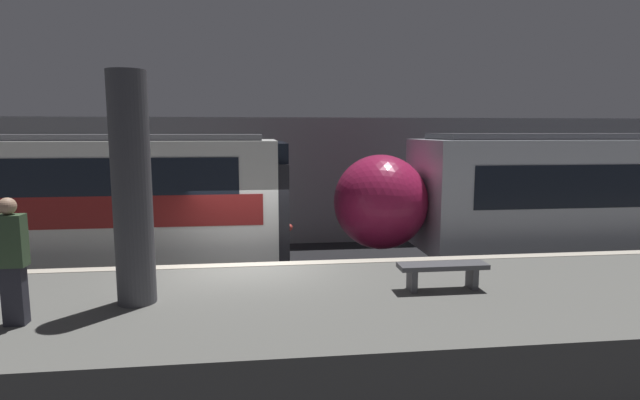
{
  "coord_description": "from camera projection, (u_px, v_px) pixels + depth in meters",
  "views": [
    {
      "loc": [
        0.28,
        -9.95,
        3.79
      ],
      "look_at": [
        1.63,
        1.04,
        2.27
      ],
      "focal_mm": 28.0,
      "sensor_mm": 36.0,
      "label": 1
    }
  ],
  "objects": [
    {
      "name": "platform_bench",
      "position": [
        443.0,
        270.0,
        8.37
      ],
      "size": [
        1.5,
        0.4,
        0.45
      ],
      "color": "#4C4C51",
      "rests_on": "platform"
    },
    {
      "name": "support_pillar_near",
      "position": [
        132.0,
        190.0,
        7.55
      ],
      "size": [
        0.58,
        0.58,
        3.54
      ],
      "color": "#47474C",
      "rests_on": "platform"
    },
    {
      "name": "ground_plane",
      "position": [
        248.0,
        317.0,
        10.27
      ],
      "size": [
        120.0,
        120.0,
        0.0
      ],
      "primitive_type": "plane",
      "color": "black"
    },
    {
      "name": "station_rear_barrier",
      "position": [
        251.0,
        182.0,
        16.61
      ],
      "size": [
        50.0,
        0.15,
        4.25
      ],
      "color": "gray",
      "rests_on": "ground"
    },
    {
      "name": "person_waiting",
      "position": [
        12.0,
        258.0,
        6.77
      ],
      "size": [
        0.38,
        0.24,
        1.77
      ],
      "color": "#2D2D38",
      "rests_on": "platform"
    },
    {
      "name": "platform",
      "position": [
        244.0,
        333.0,
        8.03
      ],
      "size": [
        40.0,
        4.4,
        1.16
      ],
      "color": "slate",
      "rests_on": "ground"
    }
  ]
}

